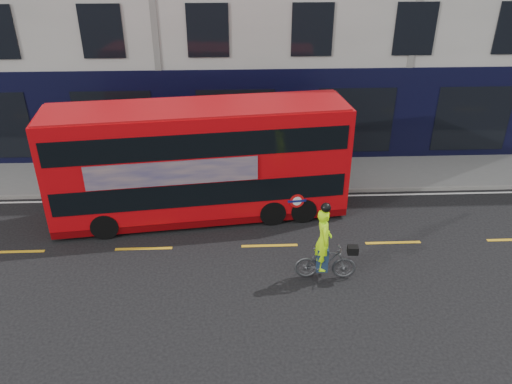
{
  "coord_description": "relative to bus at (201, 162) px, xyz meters",
  "views": [
    {
      "loc": [
        3.01,
        -11.7,
        9.07
      ],
      "look_at": [
        3.6,
        2.36,
        1.5
      ],
      "focal_mm": 35.0,
      "sensor_mm": 36.0,
      "label": 1
    }
  ],
  "objects": [
    {
      "name": "kerb",
      "position": [
        -1.8,
        1.42,
        -1.98
      ],
      "size": [
        60.0,
        0.12,
        0.13
      ],
      "primitive_type": "cube",
      "color": "slate",
      "rests_on": "ground"
    },
    {
      "name": "pavement",
      "position": [
        -1.8,
        2.92,
        -1.98
      ],
      "size": [
        60.0,
        3.0,
        0.12
      ],
      "primitive_type": "cube",
      "color": "slate",
      "rests_on": "ground"
    },
    {
      "name": "bus",
      "position": [
        0.0,
        0.0,
        0.0
      ],
      "size": [
        10.07,
        3.34,
        3.99
      ],
      "rotation": [
        0.0,
        0.0,
        0.11
      ],
      "color": "red",
      "rests_on": "ground"
    },
    {
      "name": "ground",
      "position": [
        -1.8,
        -3.58,
        -2.04
      ],
      "size": [
        120.0,
        120.0,
        0.0
      ],
      "primitive_type": "plane",
      "color": "black",
      "rests_on": "ground"
    },
    {
      "name": "lane_dashes",
      "position": [
        -1.8,
        -2.08,
        -2.04
      ],
      "size": [
        58.0,
        0.12,
        0.01
      ],
      "primitive_type": null,
      "color": "gold",
      "rests_on": "ground"
    },
    {
      "name": "cyclist",
      "position": [
        3.65,
        -3.76,
        -1.2
      ],
      "size": [
        1.79,
        0.72,
        2.48
      ],
      "rotation": [
        0.0,
        0.0,
        -0.06
      ],
      "color": "#444749",
      "rests_on": "ground"
    },
    {
      "name": "road_edge_line",
      "position": [
        -1.8,
        1.12,
        -2.04
      ],
      "size": [
        58.0,
        0.1,
        0.01
      ],
      "primitive_type": "cube",
      "color": "silver",
      "rests_on": "ground"
    }
  ]
}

